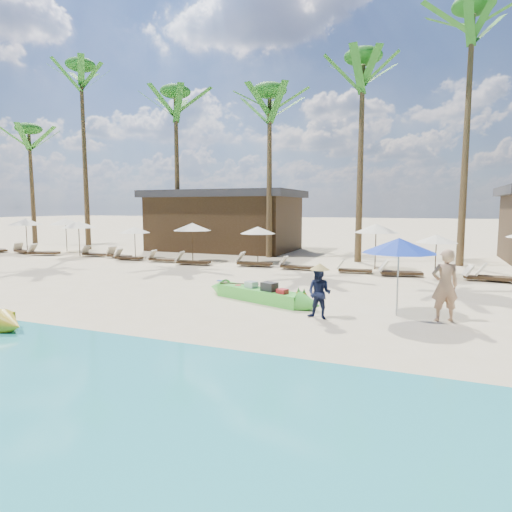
% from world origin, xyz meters
% --- Properties ---
extents(ground, '(240.00, 240.00, 0.00)m').
position_xyz_m(ground, '(0.00, 0.00, 0.00)').
color(ground, beige).
rests_on(ground, ground).
extents(wet_sand_strip, '(240.00, 4.50, 0.01)m').
position_xyz_m(wet_sand_strip, '(0.00, -5.00, 0.00)').
color(wet_sand_strip, tan).
rests_on(wet_sand_strip, ground).
extents(green_canoe, '(5.13, 2.13, 0.68)m').
position_xyz_m(green_canoe, '(0.68, 2.30, 0.23)').
color(green_canoe, '#4BD440').
rests_on(green_canoe, ground).
extents(tourist, '(0.84, 0.69, 1.99)m').
position_xyz_m(tourist, '(6.28, 1.84, 0.99)').
color(tourist, tan).
rests_on(tourist, ground).
extents(vendor_green, '(0.79, 0.67, 1.45)m').
position_xyz_m(vendor_green, '(3.05, 0.83, 0.72)').
color(vendor_green, '#151C3A').
rests_on(vendor_green, ground).
extents(blue_umbrella, '(2.08, 2.08, 2.24)m').
position_xyz_m(blue_umbrella, '(5.05, 2.00, 2.03)').
color(blue_umbrella, '#99999E').
rests_on(blue_umbrella, ground).
extents(resort_parasol_0, '(2.27, 2.27, 2.33)m').
position_xyz_m(resort_parasol_0, '(-20.05, 10.87, 2.10)').
color(resort_parasol_0, '#362516').
rests_on(resort_parasol_0, ground).
extents(resort_parasol_1, '(2.27, 2.27, 2.34)m').
position_xyz_m(resort_parasol_1, '(-17.80, 12.20, 2.11)').
color(resort_parasol_1, '#362516').
rests_on(resort_parasol_1, ground).
extents(lounger_1_left, '(1.90, 1.13, 0.62)m').
position_xyz_m(lounger_1_left, '(-19.64, 10.11, 0.21)').
color(lounger_1_left, '#362516').
rests_on(lounger_1_left, ground).
extents(lounger_1_right, '(2.06, 1.09, 0.67)m').
position_xyz_m(lounger_1_right, '(-17.36, 9.74, 0.22)').
color(lounger_1_right, '#362516').
rests_on(lounger_1_right, ground).
extents(resort_parasol_2, '(2.17, 2.17, 2.23)m').
position_xyz_m(resort_parasol_2, '(-14.93, 10.45, 2.01)').
color(resort_parasol_2, '#362516').
rests_on(resort_parasol_2, ground).
extents(lounger_2_left, '(1.79, 0.57, 0.61)m').
position_xyz_m(lounger_2_left, '(-13.83, 10.49, 0.20)').
color(lounger_2_left, '#362516').
rests_on(lounger_2_left, ground).
extents(resort_parasol_3, '(1.88, 1.88, 1.94)m').
position_xyz_m(resort_parasol_3, '(-10.70, 10.61, 1.75)').
color(resort_parasol_3, '#362516').
rests_on(resort_parasol_3, ground).
extents(lounger_3_left, '(1.95, 1.01, 0.63)m').
position_xyz_m(lounger_3_left, '(-11.74, 10.26, 0.21)').
color(lounger_3_left, '#362516').
rests_on(lounger_3_left, ground).
extents(lounger_3_right, '(1.74, 0.69, 0.58)m').
position_xyz_m(lounger_3_right, '(-10.63, 9.73, 0.19)').
color(lounger_3_right, '#362516').
rests_on(lounger_3_right, ground).
extents(resort_parasol_4, '(2.16, 2.16, 2.22)m').
position_xyz_m(resort_parasol_4, '(-6.63, 10.49, 2.00)').
color(resort_parasol_4, '#362516').
rests_on(resort_parasol_4, ground).
extents(lounger_4_left, '(1.77, 0.63, 0.59)m').
position_xyz_m(lounger_4_left, '(-8.24, 9.74, 0.20)').
color(lounger_4_left, '#362516').
rests_on(lounger_4_left, ground).
extents(lounger_4_right, '(1.95, 0.89, 0.64)m').
position_xyz_m(lounger_4_right, '(-6.03, 9.29, 0.21)').
color(lounger_4_right, '#362516').
rests_on(lounger_4_right, ground).
extents(resort_parasol_5, '(1.98, 1.98, 2.04)m').
position_xyz_m(resort_parasol_5, '(-2.98, 11.41, 1.84)').
color(resort_parasol_5, '#362516').
rests_on(resort_parasol_5, ground).
extents(lounger_5_left, '(1.96, 0.70, 0.66)m').
position_xyz_m(lounger_5_left, '(-2.74, 9.99, 0.22)').
color(lounger_5_left, '#362516').
rests_on(lounger_5_left, ground).
extents(resort_parasol_6, '(2.22, 2.22, 2.29)m').
position_xyz_m(resort_parasol_6, '(3.40, 11.31, 2.06)').
color(resort_parasol_6, '#362516').
rests_on(resort_parasol_6, ground).
extents(lounger_6_left, '(1.73, 0.57, 0.58)m').
position_xyz_m(lounger_6_left, '(-0.32, 9.71, 0.19)').
color(lounger_6_left, '#362516').
rests_on(lounger_6_left, ground).
extents(lounger_6_right, '(1.67, 0.67, 0.55)m').
position_xyz_m(lounger_6_right, '(2.57, 9.61, 0.18)').
color(lounger_6_right, '#362516').
rests_on(lounger_6_right, ground).
extents(resort_parasol_7, '(1.83, 1.83, 1.89)m').
position_xyz_m(resort_parasol_7, '(6.18, 10.13, 1.70)').
color(resort_parasol_7, '#362516').
rests_on(resort_parasol_7, ground).
extents(lounger_7_left, '(1.99, 1.00, 0.65)m').
position_xyz_m(lounger_7_left, '(4.63, 9.41, 0.22)').
color(lounger_7_left, '#362516').
rests_on(lounger_7_left, ground).
extents(lounger_7_right, '(1.81, 0.93, 0.59)m').
position_xyz_m(lounger_7_right, '(8.03, 9.49, 0.20)').
color(lounger_7_right, '#362516').
rests_on(lounger_7_right, ground).
extents(lounger_8_left, '(2.06, 0.90, 0.68)m').
position_xyz_m(lounger_8_left, '(8.64, 9.36, 0.23)').
color(lounger_8_left, '#362516').
rests_on(lounger_8_left, ground).
extents(palm_0, '(2.08, 2.08, 9.90)m').
position_xyz_m(palm_0, '(-24.62, 15.48, 8.11)').
color(palm_0, brown).
rests_on(palm_0, ground).
extents(palm_1, '(2.08, 2.08, 13.60)m').
position_xyz_m(palm_1, '(-17.59, 14.06, 10.82)').
color(palm_1, brown).
rests_on(palm_1, ground).
extents(palm_2, '(2.08, 2.08, 11.33)m').
position_xyz_m(palm_2, '(-10.45, 15.08, 9.18)').
color(palm_2, brown).
rests_on(palm_2, ground).
extents(palm_3, '(2.08, 2.08, 10.52)m').
position_xyz_m(palm_3, '(-3.36, 14.27, 8.58)').
color(palm_3, brown).
rests_on(palm_3, ground).
extents(palm_4, '(2.08, 2.08, 11.70)m').
position_xyz_m(palm_4, '(2.15, 14.01, 9.45)').
color(palm_4, brown).
rests_on(palm_4, ground).
extents(palm_5, '(2.08, 2.08, 13.60)m').
position_xyz_m(palm_5, '(7.45, 14.38, 10.82)').
color(palm_5, brown).
rests_on(palm_5, ground).
extents(pavilion_west, '(10.80, 6.60, 4.30)m').
position_xyz_m(pavilion_west, '(-8.00, 17.50, 2.19)').
color(pavilion_west, '#362516').
rests_on(pavilion_west, ground).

